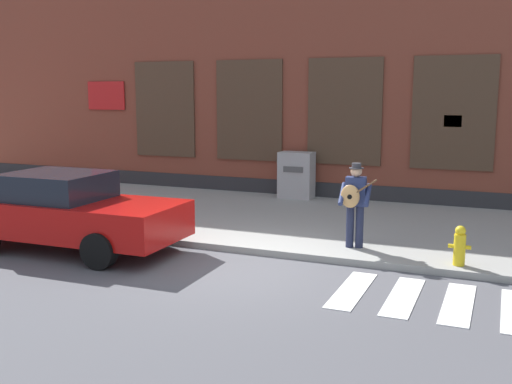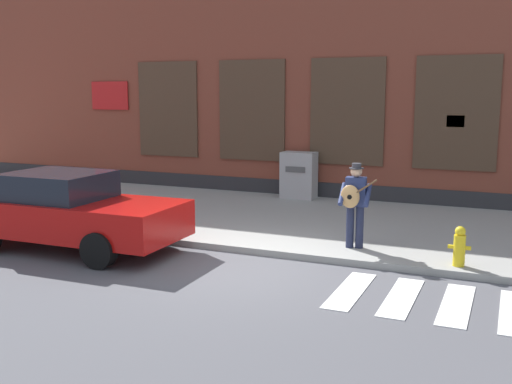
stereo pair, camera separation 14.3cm
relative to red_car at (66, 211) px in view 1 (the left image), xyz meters
The scene contains 7 objects.
ground_plane 3.82m from the red_car, ahead, with size 160.00×160.00×0.00m, color #4C4C51.
sidewalk 5.55m from the red_car, 47.23° to the left, with size 28.00×6.00×0.13m.
building_backdrop 10.38m from the red_car, 67.53° to the left, with size 28.00×4.06×8.54m.
red_car is the anchor object (origin of this frame).
busker 5.62m from the red_car, 19.26° to the left, with size 0.73×0.56×1.64m.
utility_box 7.05m from the red_car, 69.12° to the left, with size 0.95×0.59×1.30m.
fire_hydrant 7.40m from the red_car, 10.81° to the left, with size 0.38×0.20×0.70m.
Camera 1 is at (4.16, -9.38, 3.09)m, focal length 42.00 mm.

